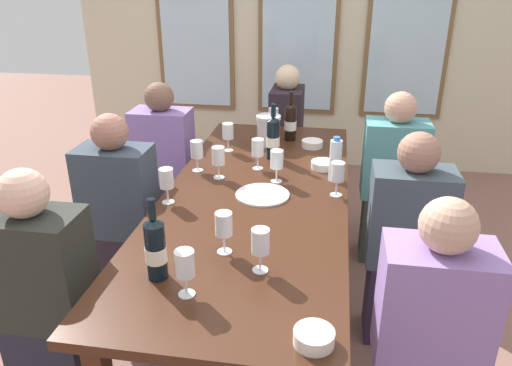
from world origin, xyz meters
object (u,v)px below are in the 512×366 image
object	(u,v)px
wine_glass_6	(277,161)
seated_person_1	(427,345)
water_bottle	(335,160)
wine_glass_5	(197,150)
metal_pitcher	(268,130)
tasting_bowl_2	(314,337)
wine_glass_2	(224,226)
wine_glass_3	(260,242)
dining_table	(256,206)
wine_glass_8	(258,148)
wine_glass_1	(185,265)
wine_glass_9	(167,180)
seated_person_4	(165,168)
seated_person_2	(120,218)
seated_person_5	(391,184)
tasting_bowl_0	(312,144)
wine_bottle_0	(290,122)
seated_person_3	(405,247)
seated_person_6	(286,139)
tasting_bowl_1	(323,165)
wine_glass_10	(338,173)
wine_bottle_2	(155,248)
white_plate_0	(262,195)
wine_glass_0	(228,132)
wine_glass_4	(273,116)
wine_bottle_1	(273,138)
wine_glass_7	(218,157)

from	to	relation	value
wine_glass_6	seated_person_1	distance (m)	1.16
water_bottle	wine_glass_5	xyz separation A→B (m)	(-0.75, 0.01, 0.01)
wine_glass_6	metal_pitcher	bearing A→B (deg)	102.18
tasting_bowl_2	wine_glass_2	size ratio (longest dim) A/B	0.72
wine_glass_3	wine_glass_5	distance (m)	1.04
dining_table	wine_glass_8	bearing A→B (deg)	97.12
metal_pitcher	wine_glass_2	distance (m)	1.30
wine_glass_1	wine_glass_9	xyz separation A→B (m)	(-0.30, 0.69, -0.00)
seated_person_4	wine_glass_6	bearing A→B (deg)	-35.28
water_bottle	seated_person_2	distance (m)	1.20
wine_glass_3	seated_person_5	xyz separation A→B (m)	(0.62, 1.40, -0.34)
tasting_bowl_2	tasting_bowl_0	bearing A→B (deg)	93.45
wine_bottle_0	seated_person_3	distance (m)	1.16
wine_bottle_0	wine_glass_9	distance (m)	1.14
wine_glass_5	seated_person_6	distance (m)	1.35
tasting_bowl_1	wine_glass_1	xyz separation A→B (m)	(-0.42, -1.25, 0.10)
tasting_bowl_1	wine_glass_10	bearing A→B (deg)	-77.77
wine_bottle_0	wine_bottle_2	xyz separation A→B (m)	(-0.32, -1.63, -0.00)
white_plate_0	wine_glass_3	world-z (taller)	wine_glass_3
tasting_bowl_2	wine_glass_0	world-z (taller)	wine_glass_0
wine_glass_6	wine_glass_9	xyz separation A→B (m)	(-0.48, -0.33, 0.00)
seated_person_6	wine_glass_3	bearing A→B (deg)	-86.62
tasting_bowl_2	seated_person_6	world-z (taller)	seated_person_6
water_bottle	wine_glass_4	distance (m)	0.86
white_plate_0	seated_person_3	world-z (taller)	seated_person_3
seated_person_1	wine_glass_6	bearing A→B (deg)	126.68
seated_person_4	wine_glass_1	bearing A→B (deg)	-68.05
wine_bottle_0	wine_bottle_1	world-z (taller)	wine_bottle_1
wine_glass_1	seated_person_5	distance (m)	1.83
wine_glass_6	dining_table	bearing A→B (deg)	-117.58
tasting_bowl_2	wine_glass_6	world-z (taller)	wine_glass_6
tasting_bowl_1	tasting_bowl_2	xyz separation A→B (m)	(0.02, -1.42, 0.00)
wine_glass_4	wine_glass_10	bearing A→B (deg)	-65.04
white_plate_0	seated_person_1	size ratio (longest dim) A/B	0.24
wine_glass_9	white_plate_0	bearing A→B (deg)	18.87
tasting_bowl_2	seated_person_4	world-z (taller)	seated_person_4
wine_glass_4	wine_glass_9	bearing A→B (deg)	-107.32
wine_glass_0	wine_glass_7	bearing A→B (deg)	-84.57
wine_glass_6	wine_bottle_1	bearing A→B (deg)	100.65
tasting_bowl_0	wine_glass_1	distance (m)	1.63
water_bottle	wine_glass_10	bearing A→B (deg)	-86.17
tasting_bowl_2	wine_glass_2	bearing A→B (deg)	129.24
metal_pitcher	wine_bottle_0	xyz separation A→B (m)	(0.13, 0.12, 0.03)
wine_glass_6	wine_glass_8	xyz separation A→B (m)	(-0.13, 0.16, 0.00)
wine_bottle_1	wine_glass_10	distance (m)	0.60
wine_glass_1	wine_glass_8	bearing A→B (deg)	87.11
dining_table	water_bottle	bearing A→B (deg)	31.27
seated_person_6	seated_person_4	bearing A→B (deg)	-135.10
wine_glass_0	seated_person_3	distance (m)	1.24
wine_glass_8	seated_person_3	xyz separation A→B (m)	(0.79, -0.37, -0.34)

